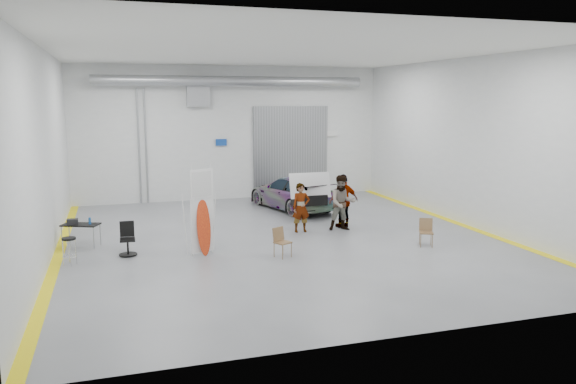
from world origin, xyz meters
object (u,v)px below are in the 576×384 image
object	(u,v)px
work_table	(79,224)
office_chair	(128,241)
person_a	(301,208)
shop_stool	(70,251)
folding_chair_far	(426,238)
person_c	(344,201)
sedan_car	(292,193)
surfboard_display	(200,219)
folding_chair_near	(283,248)
person_b	(342,203)

from	to	relation	value
work_table	office_chair	distance (m)	2.07
person_a	shop_stool	size ratio (longest dim) A/B	2.19
folding_chair_far	office_chair	size ratio (longest dim) A/B	0.88
person_c	office_chair	xyz separation A→B (m)	(-7.46, -1.48, -0.53)
folding_chair_far	sedan_car	bearing A→B (deg)	131.94
surfboard_display	folding_chair_near	size ratio (longest dim) A/B	3.13
folding_chair_near	shop_stool	xyz separation A→B (m)	(-5.84, 1.00, 0.12)
shop_stool	person_c	bearing A→B (deg)	12.70
sedan_car	person_b	bearing A→B (deg)	82.47
shop_stool	surfboard_display	bearing A→B (deg)	-2.22
person_b	person_c	distance (m)	0.47
person_a	work_table	xyz separation A→B (m)	(-7.21, 0.23, -0.15)
person_a	surfboard_display	distance (m)	4.23
sedan_car	office_chair	size ratio (longest dim) A/B	4.84
person_b	person_a	bearing A→B (deg)	-179.40
person_b	office_chair	bearing A→B (deg)	-163.23
person_b	folding_chair_near	distance (m)	4.02
folding_chair_far	work_table	size ratio (longest dim) A/B	0.69
person_b	folding_chair_near	size ratio (longest dim) A/B	2.25
sedan_car	folding_chair_far	distance (m)	7.29
person_a	person_c	xyz separation A→B (m)	(1.67, 0.21, 0.11)
person_b	folding_chair_near	world-z (taller)	person_b
person_c	work_table	bearing A→B (deg)	-4.77
person_a	folding_chair_near	size ratio (longest dim) A/B	1.97
sedan_car	shop_stool	size ratio (longest dim) A/B	6.08
person_a	office_chair	distance (m)	5.95
work_table	person_c	bearing A→B (deg)	-0.10
person_b	office_chair	distance (m)	7.34
person_b	folding_chair_far	world-z (taller)	person_b
person_b	office_chair	xyz separation A→B (m)	(-7.24, -1.06, -0.54)
folding_chair_near	sedan_car	bearing A→B (deg)	43.00
person_b	shop_stool	world-z (taller)	person_b
person_c	work_table	distance (m)	8.88
sedan_car	shop_stool	world-z (taller)	sedan_car
surfboard_display	work_table	distance (m)	4.11
person_b	office_chair	world-z (taller)	person_b
sedan_car	folding_chair_far	xyz separation A→B (m)	(2.15, -6.95, -0.42)
surfboard_display	folding_chair_far	world-z (taller)	surfboard_display
folding_chair_near	office_chair	size ratio (longest dim) A/B	0.88
person_a	person_c	size ratio (longest dim) A/B	0.89
person_b	folding_chair_near	bearing A→B (deg)	-130.02
sedan_car	work_table	distance (m)	8.98
person_a	shop_stool	xyz separation A→B (m)	(-7.35, -1.82, -0.47)
surfboard_display	office_chair	xyz separation A→B (m)	(-2.05, 0.70, -0.67)
person_c	folding_chair_near	world-z (taller)	person_c
folding_chair_near	person_b	bearing A→B (deg)	14.50
person_b	folding_chair_far	distance (m)	3.31
sedan_car	person_b	world-z (taller)	person_b
surfboard_display	folding_chair_far	bearing A→B (deg)	-29.53
surfboard_display	work_table	bearing A→B (deg)	126.61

